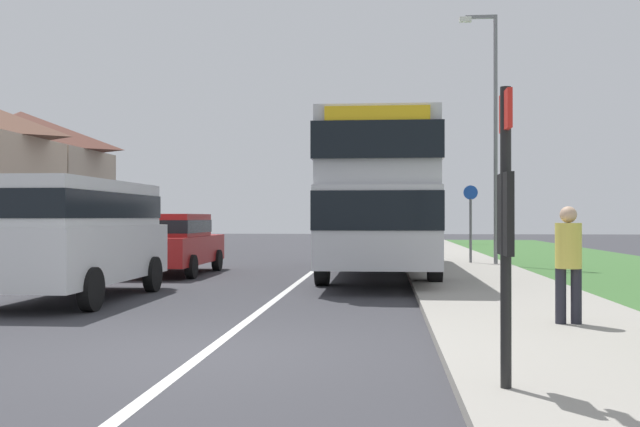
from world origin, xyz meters
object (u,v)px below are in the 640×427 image
object	(u,v)px
parked_van_white	(75,229)
cycle_route_sign	(471,221)
double_decker_bus	(379,194)
parked_car_red	(172,241)
pedestrian_at_stop	(568,259)
bus_stop_sign	(506,215)
street_lamp_far	(439,165)
street_lamp_mid	(492,123)

from	to	relation	value
parked_van_white	cycle_route_sign	xyz separation A→B (m)	(8.36, 10.12, 0.12)
double_decker_bus	parked_car_red	distance (m)	5.65
double_decker_bus	cycle_route_sign	distance (m)	4.67
parked_car_red	pedestrian_at_stop	size ratio (longest dim) A/B	2.74
bus_stop_sign	parked_van_white	bearing A→B (deg)	133.75
double_decker_bus	bus_stop_sign	xyz separation A→B (m)	(1.13, -13.44, -0.60)
cycle_route_sign	pedestrian_at_stop	bearing A→B (deg)	-91.13
parked_van_white	bus_stop_sign	bearing A→B (deg)	-46.25
parked_car_red	pedestrian_at_stop	distance (m)	12.31
cycle_route_sign	street_lamp_far	xyz separation A→B (m)	(0.47, 19.37, 3.12)
parked_van_white	bus_stop_sign	world-z (taller)	bus_stop_sign
street_lamp_mid	street_lamp_far	xyz separation A→B (m)	(-0.11, 19.96, 0.16)
cycle_route_sign	street_lamp_mid	world-z (taller)	street_lamp_mid
parked_car_red	pedestrian_at_stop	xyz separation A→B (m)	(8.05, -9.31, 0.08)
cycle_route_sign	double_decker_bus	bearing A→B (deg)	-127.64
bus_stop_sign	cycle_route_sign	distance (m)	17.18
bus_stop_sign	parked_car_red	bearing A→B (deg)	116.85
parked_car_red	cycle_route_sign	size ratio (longest dim) A/B	1.82
double_decker_bus	cycle_route_sign	size ratio (longest dim) A/B	4.52
double_decker_bus	parked_van_white	bearing A→B (deg)	-130.64
double_decker_bus	pedestrian_at_stop	distance (m)	10.06
parked_van_white	pedestrian_at_stop	size ratio (longest dim) A/B	3.08
double_decker_bus	bus_stop_sign	bearing A→B (deg)	-85.19
double_decker_bus	pedestrian_at_stop	size ratio (longest dim) A/B	6.82
bus_stop_sign	street_lamp_far	xyz separation A→B (m)	(2.15, 36.47, 3.00)
parked_van_white	pedestrian_at_stop	xyz separation A→B (m)	(8.10, -3.19, -0.33)
street_lamp_mid	street_lamp_far	world-z (taller)	street_lamp_far
double_decker_bus	street_lamp_mid	bearing A→B (deg)	42.11
street_lamp_mid	street_lamp_far	bearing A→B (deg)	90.32
parked_car_red	parked_van_white	bearing A→B (deg)	-90.47
pedestrian_at_stop	street_lamp_far	distance (m)	32.88
parked_car_red	bus_stop_sign	bearing A→B (deg)	-63.15
bus_stop_sign	street_lamp_mid	size ratio (longest dim) A/B	0.34
cycle_route_sign	bus_stop_sign	bearing A→B (deg)	-95.63
pedestrian_at_stop	cycle_route_sign	xyz separation A→B (m)	(0.26, 13.31, 0.45)
parked_car_red	double_decker_bus	bearing A→B (deg)	3.61
double_decker_bus	cycle_route_sign	bearing A→B (deg)	52.36
pedestrian_at_stop	cycle_route_sign	bearing A→B (deg)	88.87
parked_car_red	street_lamp_far	bearing A→B (deg)	69.40
pedestrian_at_stop	cycle_route_sign	size ratio (longest dim) A/B	0.66
parked_van_white	bus_stop_sign	size ratio (longest dim) A/B	1.98
parked_van_white	street_lamp_mid	xyz separation A→B (m)	(8.94, 9.53, 3.07)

